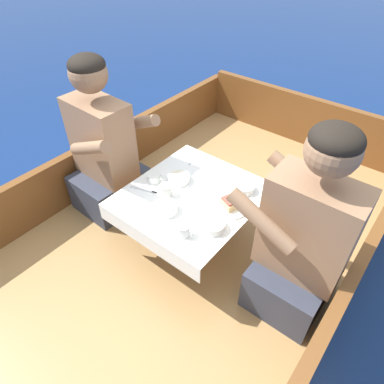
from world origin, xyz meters
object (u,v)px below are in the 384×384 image
(person_starboard, at_px, (303,242))
(coffee_cup_center, at_px, (183,230))
(coffee_cup_port, at_px, (166,190))
(coffee_cup_starboard, at_px, (155,177))
(person_port, at_px, (104,152))
(sandwich, at_px, (230,203))

(person_starboard, height_order, coffee_cup_center, person_starboard)
(coffee_cup_port, height_order, coffee_cup_center, coffee_cup_port)
(coffee_cup_starboard, height_order, coffee_cup_center, coffee_cup_center)
(person_port, relative_size, sandwich, 9.16)
(coffee_cup_starboard, bearing_deg, coffee_cup_port, -20.73)
(coffee_cup_port, xyz_separation_m, coffee_cup_starboard, (-0.14, 0.05, -0.01))
(coffee_cup_center, bearing_deg, coffee_cup_port, 147.39)
(person_port, distance_m, coffee_cup_starboard, 0.40)
(person_port, relative_size, person_starboard, 0.99)
(person_port, distance_m, coffee_cup_center, 0.83)
(person_starboard, distance_m, coffee_cup_starboard, 0.90)
(sandwich, distance_m, coffee_cup_starboard, 0.48)
(person_starboard, relative_size, coffee_cup_starboard, 9.67)
(coffee_cup_starboard, bearing_deg, person_port, -175.29)
(coffee_cup_starboard, xyz_separation_m, coffee_cup_center, (0.40, -0.22, 0.01))
(person_port, distance_m, sandwich, 0.88)
(person_starboard, distance_m, sandwich, 0.43)
(person_port, bearing_deg, coffee_cup_port, -0.53)
(sandwich, height_order, coffee_cup_center, coffee_cup_center)
(person_port, xyz_separation_m, coffee_cup_center, (0.80, -0.19, -0.02))
(sandwich, distance_m, coffee_cup_center, 0.31)
(coffee_cup_port, distance_m, coffee_cup_center, 0.31)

